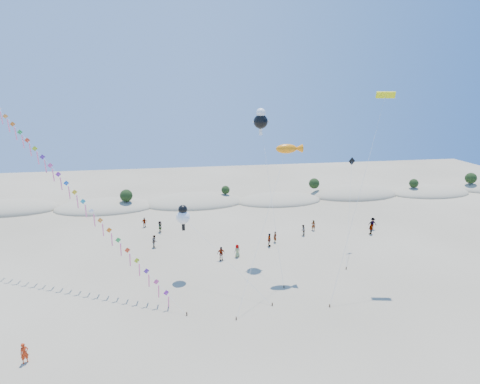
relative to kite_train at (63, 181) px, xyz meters
The scene contains 10 objects.
ground 26.05m from the kite_train, 49.14° to the right, with size 160.00×160.00×0.00m, color #84755B.
dune_ridge 33.80m from the kite_train, 59.03° to the left, with size 145.30×11.49×5.57m.
kite_train is the anchor object (origin of this frame).
fish_kite 25.05m from the kite_train, ahead, with size 9.19×10.69×15.00m.
cartoon_kite_low 13.51m from the kite_train, ahead, with size 9.17×9.21×8.43m.
cartoon_kite_high 23.60m from the kite_train, ahead, with size 2.00×11.08×18.66m.
parafoil_kite 35.73m from the kite_train, ahead, with size 9.09×7.81×20.68m.
dark_kite 34.65m from the kite_train, ahead, with size 4.17×8.36×12.11m.
flyer_foreground 18.58m from the kite_train, 91.10° to the right, with size 0.62×0.41×1.70m, color #B72C0E.
beachgoers 27.16m from the kite_train, 17.56° to the left, with size 35.68×14.72×1.88m.
Camera 1 is at (-3.37, -27.32, 21.23)m, focal length 30.00 mm.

